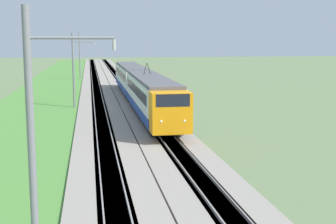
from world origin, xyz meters
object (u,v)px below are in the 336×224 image
at_px(passenger_train, 139,85).
at_px(catenary_mast_near, 34,147).
at_px(catenary_mast_mid, 74,70).
at_px(catenary_mast_far, 80,55).

height_order(passenger_train, catenary_mast_near, catenary_mast_near).
xyz_separation_m(catenary_mast_near, catenary_mast_mid, (37.66, -0.00, -0.10)).
distance_m(catenary_mast_mid, catenary_mast_far, 37.67).
xyz_separation_m(catenary_mast_near, catenary_mast_far, (75.33, 0.00, 0.28)).
distance_m(catenary_mast_near, catenary_mast_far, 75.33).
bearing_deg(passenger_train, catenary_mast_mid, -87.30).
distance_m(passenger_train, catenary_mast_far, 38.05).
xyz_separation_m(passenger_train, catenary_mast_far, (37.33, 7.07, 2.13)).
bearing_deg(catenary_mast_near, passenger_train, -10.53).
height_order(passenger_train, catenary_mast_far, catenary_mast_far).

